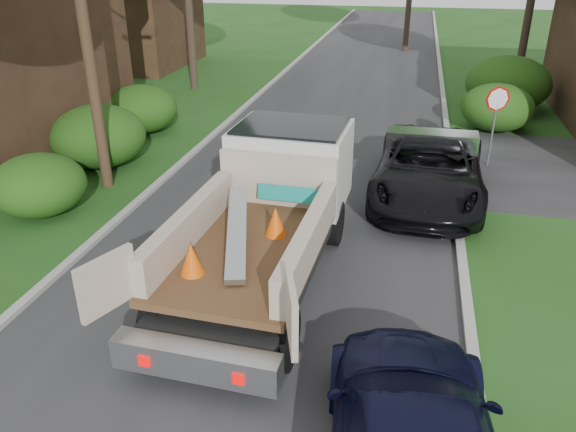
{
  "coord_description": "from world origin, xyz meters",
  "views": [
    {
      "loc": [
        2.71,
        -8.31,
        6.15
      ],
      "look_at": [
        0.48,
        1.73,
        1.2
      ],
      "focal_mm": 35.0,
      "sensor_mm": 36.0,
      "label": 1
    }
  ],
  "objects_px": {
    "house_left_far": "(122,8)",
    "black_pickup": "(429,168)",
    "stop_sign": "(496,110)",
    "flatbed_truck": "(276,197)"
  },
  "relations": [
    {
      "from": "flatbed_truck",
      "to": "black_pickup",
      "type": "bearing_deg",
      "value": 54.26
    },
    {
      "from": "house_left_far",
      "to": "flatbed_truck",
      "type": "xyz_separation_m",
      "value": [
        13.64,
        -19.91,
        -1.62
      ]
    },
    {
      "from": "stop_sign",
      "to": "flatbed_truck",
      "type": "height_order",
      "value": "flatbed_truck"
    },
    {
      "from": "house_left_far",
      "to": "flatbed_truck",
      "type": "height_order",
      "value": "house_left_far"
    },
    {
      "from": "house_left_far",
      "to": "flatbed_truck",
      "type": "distance_m",
      "value": 24.19
    },
    {
      "from": "house_left_far",
      "to": "black_pickup",
      "type": "xyz_separation_m",
      "value": [
        16.85,
        -15.83,
        -2.21
      ]
    },
    {
      "from": "stop_sign",
      "to": "flatbed_truck",
      "type": "xyz_separation_m",
      "value": [
        -5.06,
        -6.91,
        -0.35
      ]
    },
    {
      "from": "flatbed_truck",
      "to": "black_pickup",
      "type": "height_order",
      "value": "flatbed_truck"
    },
    {
      "from": "flatbed_truck",
      "to": "black_pickup",
      "type": "distance_m",
      "value": 5.23
    },
    {
      "from": "flatbed_truck",
      "to": "black_pickup",
      "type": "relative_size",
      "value": 1.17
    }
  ]
}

